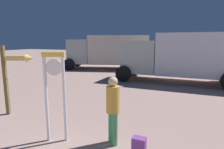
# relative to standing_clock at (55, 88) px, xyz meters

# --- Properties ---
(standing_clock) EXTENTS (0.48, 0.27, 2.08)m
(standing_clock) POSITION_rel_standing_clock_xyz_m (0.00, 0.00, 0.00)
(standing_clock) COLOR silver
(standing_clock) RESTS_ON ground_plane
(arrow_sign) EXTENTS (0.98, 0.53, 2.19)m
(arrow_sign) POSITION_rel_standing_clock_xyz_m (-2.21, 0.84, 0.15)
(arrow_sign) COLOR brown
(arrow_sign) RESTS_ON ground_plane
(person_near_clock) EXTENTS (0.30, 0.30, 1.56)m
(person_near_clock) POSITION_rel_standing_clock_xyz_m (1.27, 0.38, -0.40)
(person_near_clock) COLOR #47955D
(person_near_clock) RESTS_ON ground_plane
(backpack) EXTENTS (0.27, 0.23, 0.41)m
(backpack) POSITION_rel_standing_clock_xyz_m (1.95, 0.13, -1.08)
(backpack) COLOR #783C8D
(backpack) RESTS_ON ground_plane
(box_truck_near) EXTENTS (7.38, 2.45, 2.73)m
(box_truck_near) POSITION_rel_standing_clock_xyz_m (2.67, 7.97, 0.24)
(box_truck_near) COLOR silver
(box_truck_near) RESTS_ON ground_plane
(box_truck_far) EXTENTS (7.13, 4.22, 2.74)m
(box_truck_far) POSITION_rel_standing_clock_xyz_m (-3.63, 11.30, 0.26)
(box_truck_far) COLOR beige
(box_truck_far) RESTS_ON ground_plane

